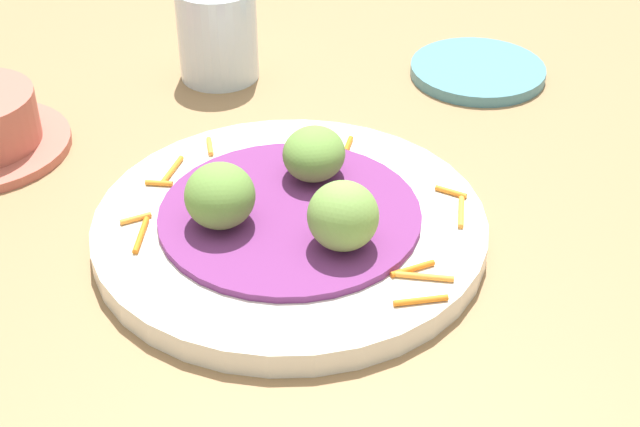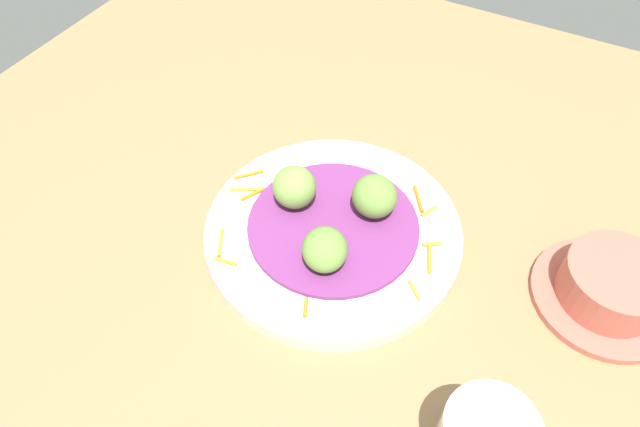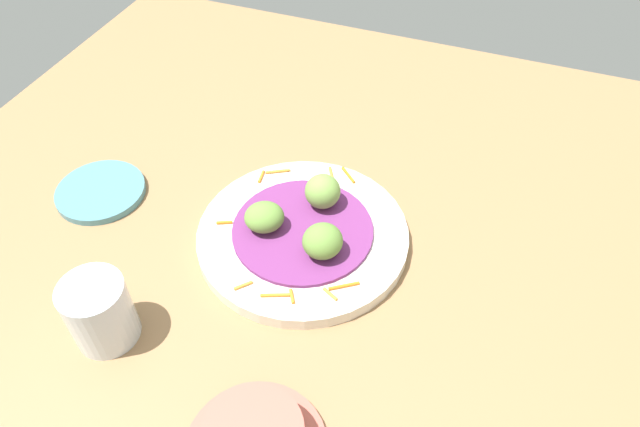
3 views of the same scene
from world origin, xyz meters
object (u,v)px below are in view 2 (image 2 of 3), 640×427
guac_scoop_left (294,187)px  guac_scoop_right (374,196)px  terracotta_bowl (610,287)px  main_plate (331,231)px  guac_scoop_center (325,249)px

guac_scoop_left → guac_scoop_right: bearing=20.4°
guac_scoop_right → terracotta_bowl: 24.60cm
main_plate → guac_scoop_right: 6.09cm
terracotta_bowl → guac_scoop_right: bearing=-175.1°
guac_scoop_left → terracotta_bowl: bearing=8.9°
main_plate → guac_scoop_center: bearing=-69.6°
main_plate → terracotta_bowl: bearing=12.1°
guac_scoop_left → terracotta_bowl: guac_scoop_left is taller
main_plate → terracotta_bowl: size_ratio=1.92×
main_plate → guac_scoop_center: size_ratio=5.39×
guac_scoop_left → guac_scoop_right: size_ratio=0.94×
main_plate → terracotta_bowl: 28.18cm
guac_scoop_right → terracotta_bowl: guac_scoop_right is taller
guac_scoop_center → guac_scoop_right: bearing=80.4°
main_plate → guac_scoop_right: bearing=50.4°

